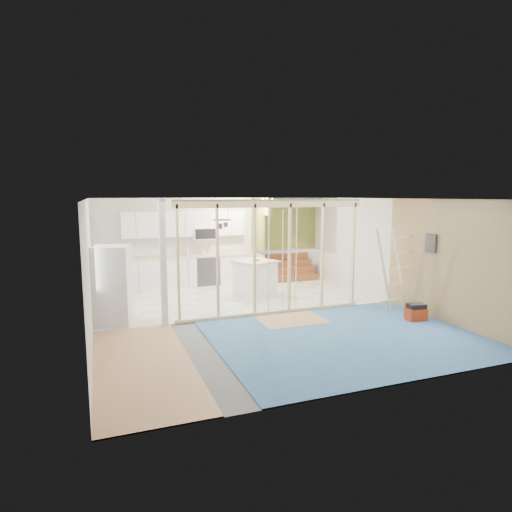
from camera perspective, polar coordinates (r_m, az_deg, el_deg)
name	(u,v)px	position (r m, az deg, el deg)	size (l,w,h in m)	color
room	(260,258)	(9.40, 0.50, -0.31)	(7.01, 8.01, 2.61)	slate
floor_overlays	(262,314)	(9.75, 0.77, -7.76)	(7.00, 8.00, 0.03)	silver
stud_frame	(250,246)	(9.29, -0.74, 1.31)	(4.66, 0.14, 2.60)	#D9C585
base_cabinets	(164,274)	(12.36, -12.16, -2.38)	(4.45, 2.24, 0.93)	white
upper_cabinets	(187,225)	(12.77, -9.22, 4.14)	(3.60, 0.41, 0.85)	white
green_partition	(278,250)	(13.57, 3.02, 0.75)	(2.25, 1.51, 2.60)	olive
pot_rack	(222,222)	(11.02, -4.53, 4.54)	(0.52, 0.52, 0.72)	black
sheathing_panel	(453,263)	(9.64, 24.78, -0.85)	(0.02, 4.00, 2.60)	tan
electrical_panel	(431,243)	(9.99, 22.27, 1.61)	(0.04, 0.30, 0.40)	#3A3A3F
ceiling_light	(268,200)	(12.61, 1.57, 7.47)	(0.32, 0.32, 0.08)	#FFEABF
fridge	(113,286)	(9.32, -18.52, -3.77)	(0.88, 0.85, 1.65)	silver
island	(255,278)	(11.50, -0.11, -2.96)	(1.29, 1.29, 0.95)	white
bowl	(256,259)	(11.42, -0.07, -0.45)	(0.24, 0.24, 0.06)	white
soap_bottle_a	(187,250)	(12.72, -9.13, 0.75)	(0.11, 0.11, 0.29)	silver
soap_bottle_b	(204,251)	(12.84, -6.98, 0.62)	(0.08, 0.08, 0.18)	silver
toolbox	(416,313)	(9.86, 20.55, -7.08)	(0.44, 0.35, 0.38)	maroon
ladder	(394,269)	(10.36, 17.87, -1.72)	(1.01, 0.20, 1.91)	#D0B17F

